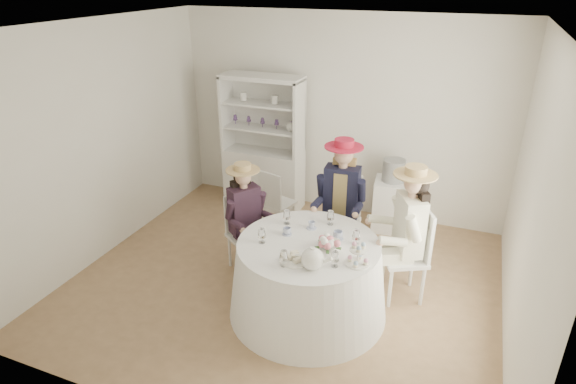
% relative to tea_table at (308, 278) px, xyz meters
% --- Properties ---
extents(ground, '(4.50, 4.50, 0.00)m').
position_rel_tea_table_xyz_m(ground, '(-0.40, 0.38, -0.39)').
color(ground, olive).
rests_on(ground, ground).
extents(ceiling, '(4.50, 4.50, 0.00)m').
position_rel_tea_table_xyz_m(ceiling, '(-0.40, 0.38, 2.31)').
color(ceiling, white).
rests_on(ceiling, wall_back).
extents(wall_back, '(4.50, 0.00, 4.50)m').
position_rel_tea_table_xyz_m(wall_back, '(-0.40, 2.38, 0.96)').
color(wall_back, silver).
rests_on(wall_back, ground).
extents(wall_front, '(4.50, 0.00, 4.50)m').
position_rel_tea_table_xyz_m(wall_front, '(-0.40, -1.62, 0.96)').
color(wall_front, silver).
rests_on(wall_front, ground).
extents(wall_left, '(0.00, 4.50, 4.50)m').
position_rel_tea_table_xyz_m(wall_left, '(-2.65, 0.38, 0.96)').
color(wall_left, silver).
rests_on(wall_left, ground).
extents(wall_right, '(0.00, 4.50, 4.50)m').
position_rel_tea_table_xyz_m(wall_right, '(1.85, 0.38, 0.96)').
color(wall_right, silver).
rests_on(wall_right, ground).
extents(tea_table, '(1.57, 1.57, 0.79)m').
position_rel_tea_table_xyz_m(tea_table, '(0.00, 0.00, 0.00)').
color(tea_table, white).
rests_on(tea_table, ground).
extents(hutch, '(1.27, 0.81, 1.89)m').
position_rel_tea_table_xyz_m(hutch, '(-1.41, 2.07, 0.28)').
color(hutch, silver).
rests_on(hutch, ground).
extents(side_table, '(0.49, 0.49, 0.68)m').
position_rel_tea_table_xyz_m(side_table, '(0.43, 2.03, -0.05)').
color(side_table, silver).
rests_on(side_table, ground).
extents(hatbox, '(0.33, 0.33, 0.29)m').
position_rel_tea_table_xyz_m(hatbox, '(0.43, 2.03, 0.44)').
color(hatbox, black).
rests_on(hatbox, side_table).
extents(guest_left, '(0.56, 0.53, 1.29)m').
position_rel_tea_table_xyz_m(guest_left, '(-0.90, 0.46, 0.34)').
color(guest_left, silver).
rests_on(guest_left, ground).
extents(guest_mid, '(0.55, 0.57, 1.50)m').
position_rel_tea_table_xyz_m(guest_mid, '(0.03, 1.01, 0.46)').
color(guest_mid, silver).
rests_on(guest_mid, ground).
extents(guest_right, '(0.63, 0.57, 1.48)m').
position_rel_tea_table_xyz_m(guest_right, '(0.82, 0.59, 0.44)').
color(guest_right, silver).
rests_on(guest_right, ground).
extents(spare_chair, '(0.45, 0.45, 0.89)m').
position_rel_tea_table_xyz_m(spare_chair, '(-0.92, 1.32, 0.08)').
color(spare_chair, silver).
rests_on(spare_chair, ground).
extents(teacup_a, '(0.09, 0.09, 0.07)m').
position_rel_tea_table_xyz_m(teacup_a, '(-0.25, 0.08, 0.43)').
color(teacup_a, white).
rests_on(teacup_a, tea_table).
extents(teacup_b, '(0.07, 0.07, 0.07)m').
position_rel_tea_table_xyz_m(teacup_b, '(-0.07, 0.28, 0.43)').
color(teacup_b, white).
rests_on(teacup_b, tea_table).
extents(teacup_c, '(0.10, 0.10, 0.08)m').
position_rel_tea_table_xyz_m(teacup_c, '(0.23, 0.18, 0.43)').
color(teacup_c, white).
rests_on(teacup_c, tea_table).
extents(flower_bowl, '(0.21, 0.21, 0.05)m').
position_rel_tea_table_xyz_m(flower_bowl, '(0.20, -0.00, 0.42)').
color(flower_bowl, white).
rests_on(flower_bowl, tea_table).
extents(flower_arrangement, '(0.18, 0.18, 0.07)m').
position_rel_tea_table_xyz_m(flower_arrangement, '(0.20, -0.06, 0.48)').
color(flower_arrangement, '#DE6F80').
rests_on(flower_arrangement, tea_table).
extents(table_teapot, '(0.28, 0.20, 0.21)m').
position_rel_tea_table_xyz_m(table_teapot, '(0.17, -0.38, 0.49)').
color(table_teapot, white).
rests_on(table_teapot, tea_table).
extents(sandwich_plate, '(0.29, 0.29, 0.06)m').
position_rel_tea_table_xyz_m(sandwich_plate, '(-0.01, -0.33, 0.41)').
color(sandwich_plate, white).
rests_on(sandwich_plate, tea_table).
extents(cupcake_stand, '(0.22, 0.22, 0.20)m').
position_rel_tea_table_xyz_m(cupcake_stand, '(0.52, -0.17, 0.47)').
color(cupcake_stand, white).
rests_on(cupcake_stand, tea_table).
extents(stemware_set, '(0.92, 0.96, 0.15)m').
position_rel_tea_table_xyz_m(stemware_set, '(-0.00, 0.00, 0.47)').
color(stemware_set, white).
rests_on(stemware_set, tea_table).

